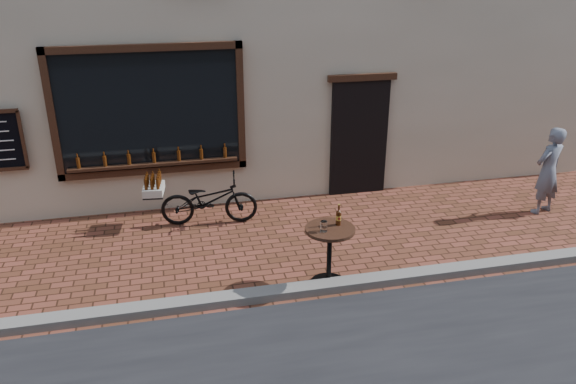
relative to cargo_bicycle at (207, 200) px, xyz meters
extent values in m
plane|color=#532C1A|center=(1.07, -2.71, -0.44)|extent=(90.00, 90.00, 0.00)
cube|color=slate|center=(1.07, -2.51, -0.38)|extent=(90.00, 0.25, 0.12)
cube|color=black|center=(-0.83, 0.74, 1.41)|extent=(3.00, 0.06, 2.00)
cube|color=black|center=(-0.83, 0.72, 2.47)|extent=(3.24, 0.10, 0.12)
cube|color=black|center=(-0.83, 0.72, 0.35)|extent=(3.24, 0.10, 0.12)
cube|color=black|center=(-2.39, 0.72, 1.41)|extent=(0.12, 0.10, 2.24)
cube|color=black|center=(0.73, 0.72, 1.41)|extent=(0.12, 0.10, 2.24)
cube|color=black|center=(-0.83, 0.67, 0.48)|extent=(2.90, 0.16, 0.05)
cube|color=black|center=(2.97, 0.75, 0.66)|extent=(1.10, 0.10, 2.20)
cube|color=black|center=(2.97, 0.72, 1.82)|extent=(1.30, 0.10, 0.12)
cube|color=black|center=(-3.23, 0.73, 1.06)|extent=(0.62, 0.04, 0.92)
cylinder|color=#3D1C07|center=(-2.08, 0.67, 0.60)|extent=(0.06, 0.06, 0.19)
cylinder|color=#3D1C07|center=(-1.66, 0.67, 0.60)|extent=(0.06, 0.06, 0.19)
cylinder|color=#3D1C07|center=(-1.25, 0.67, 0.60)|extent=(0.06, 0.06, 0.19)
cylinder|color=#3D1C07|center=(-0.83, 0.67, 0.60)|extent=(0.06, 0.06, 0.19)
cylinder|color=#3D1C07|center=(-0.41, 0.67, 0.60)|extent=(0.06, 0.06, 0.19)
cylinder|color=#3D1C07|center=(0.00, 0.67, 0.60)|extent=(0.06, 0.06, 0.19)
cylinder|color=#3D1C07|center=(0.42, 0.67, 0.60)|extent=(0.06, 0.06, 0.19)
imported|color=black|center=(0.03, 0.00, -0.01)|extent=(1.69, 0.76, 0.86)
cube|color=black|center=(-0.87, 0.10, 0.15)|extent=(0.38, 0.49, 0.03)
cube|color=beige|center=(-0.87, 0.10, 0.23)|extent=(0.38, 0.51, 0.13)
cylinder|color=#3D1C07|center=(-0.79, -0.08, 0.39)|extent=(0.05, 0.05, 0.18)
cylinder|color=#3D1C07|center=(-0.89, -0.07, 0.39)|extent=(0.05, 0.05, 0.18)
cylinder|color=#3D1C07|center=(-0.98, -0.06, 0.39)|extent=(0.05, 0.05, 0.18)
cylinder|color=#3D1C07|center=(-0.78, 0.03, 0.39)|extent=(0.05, 0.05, 0.18)
cylinder|color=#3D1C07|center=(-0.88, 0.04, 0.39)|extent=(0.05, 0.05, 0.18)
cylinder|color=#3D1C07|center=(-0.97, 0.06, 0.39)|extent=(0.05, 0.05, 0.18)
cylinder|color=#3D1C07|center=(-0.77, 0.15, 0.39)|extent=(0.05, 0.05, 0.18)
cylinder|color=#3D1C07|center=(-0.86, 0.16, 0.39)|extent=(0.05, 0.05, 0.18)
cylinder|color=#3D1C07|center=(-0.96, 0.17, 0.39)|extent=(0.05, 0.05, 0.18)
cylinder|color=#3D1C07|center=(-0.75, 0.26, 0.39)|extent=(0.05, 0.05, 0.18)
cylinder|color=black|center=(1.46, -2.36, -0.42)|extent=(0.50, 0.50, 0.03)
cylinder|color=black|center=(1.46, -2.36, 0.00)|extent=(0.07, 0.07, 0.80)
cylinder|color=black|center=(1.46, -2.36, 0.42)|extent=(0.69, 0.69, 0.05)
cylinder|color=gold|center=(1.60, -2.29, 0.55)|extent=(0.07, 0.07, 0.07)
cylinder|color=white|center=(1.35, -2.44, 0.52)|extent=(0.09, 0.09, 0.15)
imported|color=slate|center=(5.93, -0.88, 0.35)|extent=(0.66, 0.54, 1.58)
camera|label=1|loc=(-0.62, -8.87, 3.83)|focal=35.00mm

